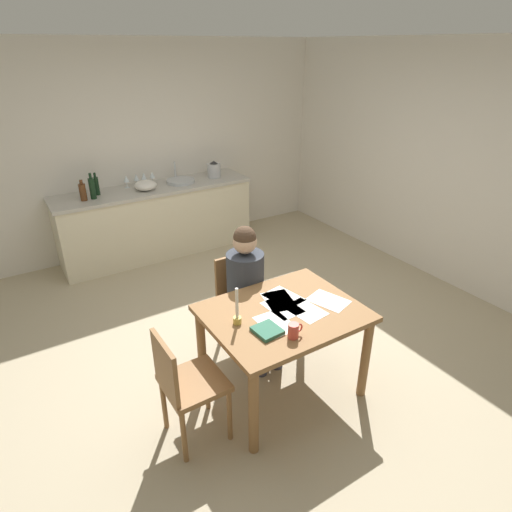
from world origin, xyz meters
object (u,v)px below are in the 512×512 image
(bottle_oil, at_px, (83,192))
(wine_glass_back_left, at_px, (136,178))
(candlestick, at_px, (237,314))
(bottle_wine_red, at_px, (96,186))
(mixing_bowl, at_px, (146,185))
(dining_table, at_px, (283,324))
(person_seated, at_px, (249,286))
(sink_unit, at_px, (180,181))
(book_magazine, at_px, (267,331))
(bottle_vinegar, at_px, (92,188))
(chair_side_empty, at_px, (185,383))
(stovetop_kettle, at_px, (214,170))
(coffee_mug, at_px, (294,331))
(wine_glass_back_right, at_px, (126,179))
(wine_glass_near_sink, at_px, (152,175))
(chair_at_table, at_px, (241,299))
(wine_glass_by_kettle, at_px, (144,176))

(bottle_oil, height_order, wine_glass_back_left, bottle_oil)
(candlestick, relative_size, bottle_wine_red, 1.07)
(candlestick, distance_m, mixing_bowl, 2.86)
(dining_table, relative_size, person_seated, 0.94)
(sink_unit, relative_size, bottle_oil, 1.50)
(person_seated, distance_m, book_magazine, 0.75)
(sink_unit, xyz_separation_m, bottle_vinegar, (-1.11, -0.07, 0.10))
(chair_side_empty, bearing_deg, stovetop_kettle, 59.41)
(coffee_mug, relative_size, candlestick, 0.40)
(coffee_mug, distance_m, mixing_bowl, 3.18)
(book_magazine, height_order, wine_glass_back_right, wine_glass_back_right)
(chair_side_empty, distance_m, wine_glass_near_sink, 3.35)
(chair_at_table, height_order, bottle_oil, bottle_oil)
(candlestick, bearing_deg, wine_glass_back_left, 84.25)
(chair_at_table, bearing_deg, wine_glass_back_right, 95.19)
(person_seated, height_order, bottle_wine_red, person_seated)
(mixing_bowl, xyz_separation_m, stovetop_kettle, (0.98, 0.07, 0.04))
(chair_at_table, distance_m, person_seated, 0.25)
(bottle_wine_red, relative_size, wine_glass_by_kettle, 1.72)
(stovetop_kettle, distance_m, wine_glass_back_right, 1.15)
(person_seated, distance_m, bottle_oil, 2.49)
(chair_side_empty, xyz_separation_m, candlestick, (0.46, 0.10, 0.33))
(person_seated, height_order, wine_glass_near_sink, person_seated)
(wine_glass_near_sink, bearing_deg, coffee_mug, -94.64)
(coffee_mug, xyz_separation_m, bottle_vinegar, (-0.52, 3.18, 0.23))
(person_seated, xyz_separation_m, bottle_wine_red, (-0.60, 2.47, 0.33))
(coffee_mug, bearing_deg, person_seated, 79.08)
(bottle_oil, bearing_deg, chair_side_empty, -91.40)
(candlestick, bearing_deg, sink_unit, 74.06)
(wine_glass_near_sink, bearing_deg, sink_unit, -24.70)
(book_magazine, bearing_deg, chair_side_empty, 165.62)
(bottle_oil, bearing_deg, mixing_bowl, 0.01)
(candlestick, distance_m, bottle_vinegar, 2.87)
(chair_side_empty, bearing_deg, wine_glass_near_sink, 72.86)
(coffee_mug, relative_size, wine_glass_by_kettle, 0.74)
(bottle_wine_red, height_order, mixing_bowl, bottle_wine_red)
(sink_unit, bearing_deg, coffee_mug, -100.32)
(book_magazine, bearing_deg, person_seated, 63.83)
(sink_unit, bearing_deg, book_magazine, -102.87)
(wine_glass_near_sink, bearing_deg, person_seated, -92.56)
(coffee_mug, xyz_separation_m, candlestick, (-0.24, 0.34, 0.03))
(stovetop_kettle, bearing_deg, person_seated, -110.84)
(coffee_mug, bearing_deg, chair_at_table, 80.71)
(candlestick, bearing_deg, dining_table, -7.28)
(chair_at_table, distance_m, wine_glass_back_right, 2.49)
(chair_at_table, relative_size, book_magazine, 4.66)
(person_seated, relative_size, bottle_wine_red, 4.51)
(wine_glass_back_left, bearing_deg, mixing_bowl, -80.68)
(chair_side_empty, bearing_deg, wine_glass_back_left, 76.36)
(wine_glass_back_right, bearing_deg, chair_at_table, -84.81)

